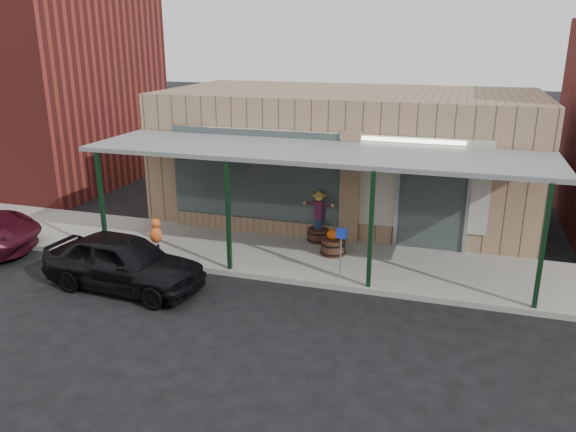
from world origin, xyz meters
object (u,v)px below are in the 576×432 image
(barrel_scarecrow, at_px, (318,225))
(handicap_sign, at_px, (341,246))
(parked_sedan, at_px, (124,262))
(barrel_pumpkin, at_px, (333,245))

(barrel_scarecrow, distance_m, handicap_sign, 2.70)
(barrel_scarecrow, xyz_separation_m, handicap_sign, (1.18, -2.40, 0.33))
(handicap_sign, distance_m, parked_sedan, 5.28)
(barrel_pumpkin, distance_m, handicap_sign, 1.70)
(barrel_scarecrow, height_order, handicap_sign, barrel_scarecrow)
(barrel_scarecrow, bearing_deg, parked_sedan, -115.27)
(barrel_pumpkin, bearing_deg, handicap_sign, -70.59)
(barrel_pumpkin, relative_size, parked_sedan, 0.21)
(barrel_scarecrow, relative_size, parked_sedan, 0.37)
(barrel_scarecrow, distance_m, parked_sedan, 5.64)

